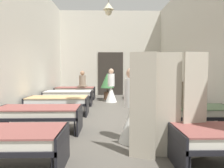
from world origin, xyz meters
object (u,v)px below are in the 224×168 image
object	(u,v)px
nurse_near_aisle	(132,115)
bed_left_row_3	(68,94)
bed_left_row_4	(75,90)
nurse_mid_aisle	(111,90)
potted_plant	(107,82)
bed_left_row_1	(39,113)
bed_right_row_1	(190,112)
bed_right_row_2	(168,101)
privacy_screen	(169,106)
bed_left_row_2	(58,101)
bed_right_row_3	(155,94)
patient_seated_primary	(82,81)
patient_seated_secondary	(176,94)
bed_right_row_4	(147,90)

from	to	relation	value
nurse_near_aisle	bed_left_row_3	bearing A→B (deg)	151.76
bed_left_row_3	bed_left_row_4	distance (m)	1.78
bed_left_row_4	nurse_mid_aisle	world-z (taller)	nurse_mid_aisle
bed_left_row_4	potted_plant	size ratio (longest dim) A/B	1.50
bed_left_row_1	potted_plant	size ratio (longest dim) A/B	1.50
bed_left_row_1	bed_right_row_1	bearing A→B (deg)	0.00
bed_right_row_2	bed_left_row_4	size ratio (longest dim) A/B	1.00
bed_left_row_3	privacy_screen	bearing A→B (deg)	-63.11
bed_left_row_3	nurse_near_aisle	world-z (taller)	nurse_near_aisle
bed_right_row_2	privacy_screen	size ratio (longest dim) A/B	1.12
bed_left_row_3	nurse_mid_aisle	world-z (taller)	nurse_mid_aisle
bed_left_row_1	bed_left_row_4	world-z (taller)	same
nurse_near_aisle	privacy_screen	xyz separation A→B (m)	(0.50, -0.75, 0.32)
bed_left_row_2	bed_left_row_3	bearing A→B (deg)	90.00
bed_right_row_2	nurse_mid_aisle	world-z (taller)	nurse_mid_aisle
bed_right_row_3	nurse_near_aisle	xyz separation A→B (m)	(-1.45, -4.27, 0.09)
bed_left_row_1	potted_plant	world-z (taller)	potted_plant
potted_plant	privacy_screen	size ratio (longest dim) A/B	0.74
bed_left_row_4	nurse_mid_aisle	xyz separation A→B (m)	(1.73, -1.02, 0.09)
bed_right_row_2	patient_seated_primary	distance (m)	4.79
bed_left_row_3	bed_left_row_2	bearing A→B (deg)	-90.00
potted_plant	bed_right_row_2	bearing A→B (deg)	-59.63
bed_left_row_2	bed_right_row_2	size ratio (longest dim) A/B	1.00
bed_left_row_4	nurse_near_aisle	distance (m)	6.39
bed_left_row_4	patient_seated_secondary	bearing A→B (deg)	-59.60
patient_seated_primary	patient_seated_secondary	bearing A→B (deg)	-62.58
bed_left_row_2	patient_seated_secondary	world-z (taller)	patient_seated_secondary
bed_right_row_1	patient_seated_secondary	distance (m)	0.55
potted_plant	patient_seated_primary	bearing A→B (deg)	166.57
patient_seated_secondary	bed_right_row_4	bearing A→B (deg)	86.26
bed_right_row_2	potted_plant	bearing A→B (deg)	120.37
bed_right_row_2	bed_right_row_3	bearing A→B (deg)	90.00
bed_left_row_2	nurse_mid_aisle	world-z (taller)	nurse_mid_aisle
nurse_near_aisle	nurse_mid_aisle	xyz separation A→B (m)	(-0.31, 5.03, 0.00)
bed_right_row_2	bed_left_row_4	xyz separation A→B (m)	(-3.49, 3.57, 0.00)
bed_left_row_1	bed_left_row_3	distance (m)	3.57
nurse_mid_aisle	patient_seated_secondary	distance (m)	4.58
nurse_near_aisle	bed_left_row_1	bearing A→B (deg)	-162.72
bed_left_row_1	nurse_near_aisle	world-z (taller)	nurse_near_aisle
bed_right_row_2	bed_left_row_1	bearing A→B (deg)	-152.96
bed_left_row_3	potted_plant	size ratio (longest dim) A/B	1.50
bed_left_row_2	potted_plant	size ratio (longest dim) A/B	1.50
bed_right_row_4	patient_seated_primary	world-z (taller)	patient_seated_primary
patient_seated_primary	bed_left_row_2	bearing A→B (deg)	-95.56
bed_right_row_2	bed_right_row_1	bearing A→B (deg)	-90.00
nurse_near_aisle	nurse_mid_aisle	world-z (taller)	same
bed_left_row_1	bed_right_row_4	world-z (taller)	same
bed_left_row_2	potted_plant	xyz separation A→B (m)	(1.56, 3.31, 0.39)
nurse_near_aisle	patient_seated_secondary	size ratio (longest dim) A/B	1.86
bed_left_row_4	privacy_screen	xyz separation A→B (m)	(2.54, -6.80, 0.41)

